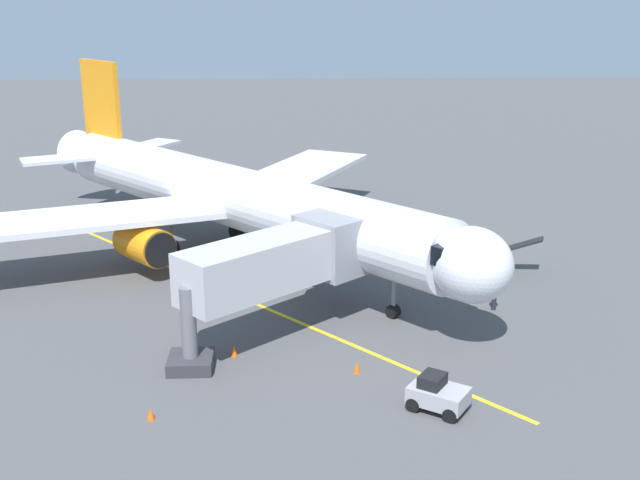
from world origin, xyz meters
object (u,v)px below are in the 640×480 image
tug_near_nose (438,394)px  safety_cone_nose_right (357,367)px  airplane (229,196)px  ground_crew_marshaller (494,294)px  jet_bridge (283,261)px  safety_cone_wing_port (234,351)px  belt_loader_portside (487,258)px  safety_cone_nose_left (151,413)px

tug_near_nose → safety_cone_nose_right: tug_near_nose is taller
tug_near_nose → safety_cone_nose_right: (2.96, -3.37, -0.43)m
airplane → ground_crew_marshaller: bearing=147.0°
jet_bridge → safety_cone_wing_port: 4.92m
tug_near_nose → safety_cone_wing_port: (8.55, -5.31, -0.43)m
belt_loader_portside → safety_cone_nose_right: 16.22m
safety_cone_wing_port → safety_cone_nose_left: bearing=62.2°
safety_cone_wing_port → jet_bridge: bearing=-132.6°
ground_crew_marshaller → safety_cone_nose_left: bearing=32.9°
jet_bridge → tug_near_nose: 10.47m
safety_cone_nose_left → belt_loader_portside: bearing=-136.1°
jet_bridge → safety_cone_wing_port: bearing=47.4°
safety_cone_nose_left → safety_cone_nose_right: 9.29m
jet_bridge → safety_cone_nose_right: jet_bridge is taller
airplane → ground_crew_marshaller: airplane is taller
airplane → safety_cone_nose_right: bearing=112.1°
safety_cone_nose_right → jet_bridge: bearing=-54.2°
belt_loader_portside → safety_cone_nose_right: size_ratio=8.56×
airplane → safety_cone_wing_port: bearing=94.3°
belt_loader_portside → safety_cone_wing_port: (14.77, 11.43, -0.44)m
jet_bridge → safety_cone_nose_left: jet_bridge is taller
jet_bridge → belt_loader_portside: jet_bridge is taller
tug_near_nose → belt_loader_portside: size_ratio=0.58×
safety_cone_nose_right → safety_cone_nose_left: bearing=23.2°
ground_crew_marshaller → safety_cone_wing_port: 14.47m
ground_crew_marshaller → safety_cone_wing_port: (13.54, 5.07, -0.61)m
tug_near_nose → safety_cone_nose_left: bearing=1.5°
ground_crew_marshaller → tug_near_nose: bearing=64.3°
tug_near_nose → airplane: bearing=-64.1°
airplane → tug_near_nose: (-9.65, 19.87, -3.30)m
jet_bridge → tug_near_nose: size_ratio=3.59×
belt_loader_portside → safety_cone_wing_port: belt_loader_portside is taller
safety_cone_wing_port → safety_cone_nose_right: bearing=160.8°
tug_near_nose → safety_cone_nose_right: 4.51m
ground_crew_marshaller → belt_loader_portside: size_ratio=0.36×
airplane → jet_bridge: size_ratio=3.41×
ground_crew_marshaller → airplane: bearing=-33.0°
ground_crew_marshaller → safety_cone_nose_left: size_ratio=3.11×
jet_bridge → belt_loader_portside: 15.56m
ground_crew_marshaller → safety_cone_wing_port: size_ratio=3.11×
belt_loader_portside → safety_cone_nose_right: (9.18, 13.37, -0.44)m
ground_crew_marshaller → tug_near_nose: ground_crew_marshaller is taller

